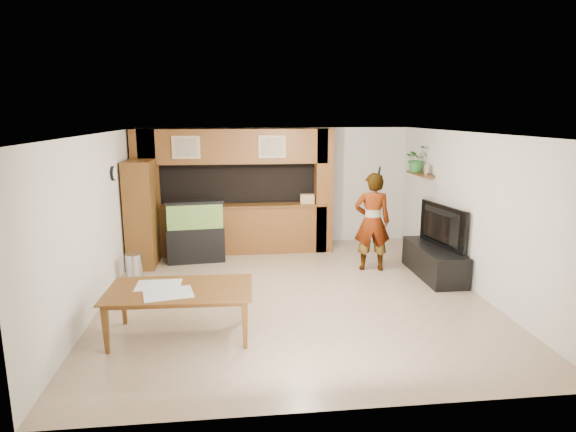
{
  "coord_description": "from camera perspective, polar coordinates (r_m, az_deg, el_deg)",
  "views": [
    {
      "loc": [
        -0.92,
        -7.45,
        2.89
      ],
      "look_at": [
        -0.01,
        0.6,
        1.17
      ],
      "focal_mm": 30.0,
      "sensor_mm": 36.0,
      "label": 1
    }
  ],
  "objects": [
    {
      "name": "dining_table",
      "position": [
        6.59,
        -12.61,
        -11.19
      ],
      "size": [
        1.92,
        1.11,
        0.66
      ],
      "primitive_type": "imported",
      "rotation": [
        0.0,
        0.0,
        -0.03
      ],
      "color": "brown",
      "rests_on": "floor"
    },
    {
      "name": "aquarium",
      "position": [
        9.7,
        -10.91,
        -1.86
      ],
      "size": [
        1.12,
        0.42,
        1.24
      ],
      "rotation": [
        0.0,
        0.0,
        0.11
      ],
      "color": "black",
      "rests_on": "floor"
    },
    {
      "name": "tv_stand",
      "position": [
        9.16,
        16.9,
        -5.16
      ],
      "size": [
        0.6,
        1.64,
        0.55
      ],
      "primitive_type": "cube",
      "color": "black",
      "rests_on": "floor"
    },
    {
      "name": "wall_back",
      "position": [
        10.85,
        -1.5,
        3.55
      ],
      "size": [
        6.0,
        0.0,
        6.0
      ],
      "primitive_type": "plane",
      "rotation": [
        1.57,
        0.0,
        0.0
      ],
      "color": "silver",
      "rests_on": "floor"
    },
    {
      "name": "wall_right",
      "position": [
        8.57,
        20.95,
        0.48
      ],
      "size": [
        0.0,
        6.5,
        6.5
      ],
      "primitive_type": "plane",
      "rotation": [
        1.57,
        0.0,
        -1.57
      ],
      "color": "silver",
      "rests_on": "floor"
    },
    {
      "name": "wall_clock",
      "position": [
        8.75,
        -19.98,
        4.76
      ],
      "size": [
        0.05,
        0.25,
        0.25
      ],
      "color": "black",
      "rests_on": "wall_left"
    },
    {
      "name": "newspaper_b",
      "position": [
        6.68,
        -15.08,
        -7.9
      ],
      "size": [
        0.59,
        0.43,
        0.01
      ],
      "primitive_type": "cube",
      "rotation": [
        0.0,
        0.0,
        0.0
      ],
      "color": "silver",
      "rests_on": "dining_table"
    },
    {
      "name": "potted_plant",
      "position": [
        10.3,
        15.0,
        6.58
      ],
      "size": [
        0.59,
        0.54,
        0.55
      ],
      "primitive_type": "imported",
      "rotation": [
        0.0,
        0.0,
        0.28
      ],
      "color": "#2C7031",
      "rests_on": "wall_shelf"
    },
    {
      "name": "trash_can",
      "position": [
        8.83,
        -17.78,
        -5.94
      ],
      "size": [
        0.28,
        0.28,
        0.52
      ],
      "primitive_type": "cylinder",
      "color": "#B2B2B7",
      "rests_on": "floor"
    },
    {
      "name": "wall_left",
      "position": [
        7.89,
        -21.55,
        -0.49
      ],
      "size": [
        0.0,
        6.5,
        6.5
      ],
      "primitive_type": "plane",
      "rotation": [
        1.57,
        0.0,
        1.57
      ],
      "color": "silver",
      "rests_on": "floor"
    },
    {
      "name": "person",
      "position": [
        9.1,
        9.94,
        -0.69
      ],
      "size": [
        0.73,
        0.54,
        1.85
      ],
      "primitive_type": "imported",
      "rotation": [
        0.0,
        0.0,
        2.99
      ],
      "color": "#9E8756",
      "rests_on": "floor"
    },
    {
      "name": "pantry_cabinet",
      "position": [
        9.6,
        -16.98,
        0.23
      ],
      "size": [
        0.51,
        0.84,
        2.04
      ],
      "primitive_type": "cube",
      "color": "brown",
      "rests_on": "floor"
    },
    {
      "name": "wall_shelf",
      "position": [
        10.2,
        15.38,
        4.85
      ],
      "size": [
        0.25,
        0.9,
        0.04
      ],
      "primitive_type": "cube",
      "color": "brown",
      "rests_on": "wall_right"
    },
    {
      "name": "microphone",
      "position": [
        8.8,
        10.77,
        5.27
      ],
      "size": [
        0.04,
        0.1,
        0.17
      ],
      "primitive_type": "cylinder",
      "rotation": [
        0.44,
        0.0,
        0.0
      ],
      "color": "black",
      "rests_on": "person"
    },
    {
      "name": "floor",
      "position": [
        8.04,
        0.59,
        -9.09
      ],
      "size": [
        6.5,
        6.5,
        0.0
      ],
      "primitive_type": "plane",
      "color": "#9F876E",
      "rests_on": "ground"
    },
    {
      "name": "newspaper_a",
      "position": [
        6.34,
        -14.02,
        -8.93
      ],
      "size": [
        0.68,
        0.56,
        0.01
      ],
      "primitive_type": "cube",
      "rotation": [
        0.0,
        0.0,
        0.22
      ],
      "color": "silver",
      "rests_on": "dining_table"
    },
    {
      "name": "television",
      "position": [
        8.99,
        17.16,
        -1.17
      ],
      "size": [
        0.41,
        1.33,
        0.76
      ],
      "primitive_type": "imported",
      "rotation": [
        0.0,
        0.0,
        1.76
      ],
      "color": "black",
      "rests_on": "tv_stand"
    },
    {
      "name": "partition",
      "position": [
        10.21,
        -6.52,
        3.01
      ],
      "size": [
        4.2,
        0.99,
        2.6
      ],
      "color": "brown",
      "rests_on": "floor"
    },
    {
      "name": "counter_box",
      "position": [
        10.17,
        2.3,
        2.05
      ],
      "size": [
        0.31,
        0.22,
        0.2
      ],
      "primitive_type": "cube",
      "rotation": [
        0.0,
        0.0,
        -0.09
      ],
      "color": "tan",
      "rests_on": "partition"
    },
    {
      "name": "ceiling",
      "position": [
        7.51,
        0.63,
        9.76
      ],
      "size": [
        6.5,
        6.5,
        0.0
      ],
      "primitive_type": "plane",
      "color": "white",
      "rests_on": "wall_back"
    },
    {
      "name": "photo_frame",
      "position": [
        9.93,
        16.0,
        5.35
      ],
      "size": [
        0.06,
        0.16,
        0.21
      ],
      "primitive_type": "cube",
      "rotation": [
        0.0,
        0.0,
        -0.16
      ],
      "color": "tan",
      "rests_on": "wall_shelf"
    }
  ]
}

